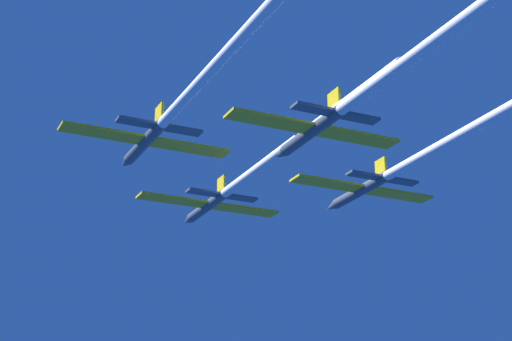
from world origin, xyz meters
name	(u,v)px	position (x,y,z in m)	size (l,w,h in m)	color
jet_lead	(252,173)	(-0.12, -13.68, -0.25)	(18.09, 50.13, 3.00)	#4C5660
jet_left_wing	(205,77)	(-12.88, -31.29, 0.89)	(18.09, 58.23, 3.00)	#4C5660
jet_right_wing	(435,149)	(13.66, -28.54, -0.40)	(18.09, 53.09, 3.00)	#4C5660
jet_slot	(411,58)	(-0.24, -44.28, -0.59)	(18.09, 58.07, 3.00)	#4C5660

